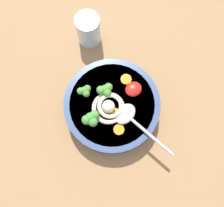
{
  "coord_description": "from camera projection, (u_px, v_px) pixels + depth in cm",
  "views": [
    {
      "loc": [
        -12.2,
        -12.22,
        67.95
      ],
      "look_at": [
        -3.92,
        0.61,
        9.6
      ],
      "focal_mm": 37.71,
      "sensor_mm": 36.0,
      "label": 1
    }
  ],
  "objects": [
    {
      "name": "carrot_slice_beside_chili",
      "position": [
        114.0,
        113.0,
        0.59
      ],
      "size": [
        2.63,
        2.63,
        0.54
      ],
      "primitive_type": "cylinder",
      "color": "orange",
      "rests_on": "soup_bowl"
    },
    {
      "name": "broccoli_floret_beside_noodles",
      "position": [
        91.0,
        118.0,
        0.57
      ],
      "size": [
        4.69,
        4.04,
        3.71
      ],
      "color": "#7A9E60",
      "rests_on": "soup_bowl"
    },
    {
      "name": "broccoli_floret_near_spoon",
      "position": [
        85.0,
        91.0,
        0.59
      ],
      "size": [
        3.65,
        3.14,
        2.88
      ],
      "color": "#7A9E60",
      "rests_on": "soup_bowl"
    },
    {
      "name": "carrot_slice_left",
      "position": [
        119.0,
        130.0,
        0.58
      ],
      "size": [
        2.69,
        2.69,
        0.45
      ],
      "primitive_type": "cylinder",
      "color": "orange",
      "rests_on": "soup_bowl"
    },
    {
      "name": "soup_spoon",
      "position": [
        129.0,
        117.0,
        0.59
      ],
      "size": [
        7.93,
        17.48,
        1.6
      ],
      "rotation": [
        0.0,
        0.0,
        4.99
      ],
      "color": "#B7B7BC",
      "rests_on": "soup_bowl"
    },
    {
      "name": "soup_bowl",
      "position": [
        112.0,
        106.0,
        0.63
      ],
      "size": [
        25.05,
        25.05,
        6.0
      ],
      "color": "#334775",
      "rests_on": "table_slab"
    },
    {
      "name": "table_slab",
      "position": [
        124.0,
        105.0,
        0.68
      ],
      "size": [
        113.02,
        113.02,
        3.6
      ],
      "primitive_type": "cube",
      "color": "#936D47",
      "rests_on": "ground"
    },
    {
      "name": "drinking_glass",
      "position": [
        89.0,
        30.0,
        0.67
      ],
      "size": [
        6.8,
        6.8,
        9.72
      ],
      "primitive_type": "cylinder",
      "color": "silver",
      "rests_on": "table_slab"
    },
    {
      "name": "chili_sauce_dollop",
      "position": [
        133.0,
        89.0,
        0.6
      ],
      "size": [
        4.36,
        3.92,
        1.96
      ],
      "primitive_type": "ellipsoid",
      "color": "red",
      "rests_on": "soup_bowl"
    },
    {
      "name": "noodle_pile",
      "position": [
        108.0,
        106.0,
        0.59
      ],
      "size": [
        9.28,
        9.1,
        3.73
      ],
      "color": "beige",
      "rests_on": "soup_bowl"
    },
    {
      "name": "broccoli_floret_front",
      "position": [
        105.0,
        90.0,
        0.59
      ],
      "size": [
        4.22,
        3.63,
        3.34
      ],
      "color": "#7A9E60",
      "rests_on": "soup_bowl"
    },
    {
      "name": "carrot_slice_far",
      "position": [
        126.0,
        79.0,
        0.62
      ],
      "size": [
        2.87,
        2.87,
        0.48
      ],
      "primitive_type": "cylinder",
      "color": "orange",
      "rests_on": "soup_bowl"
    }
  ]
}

